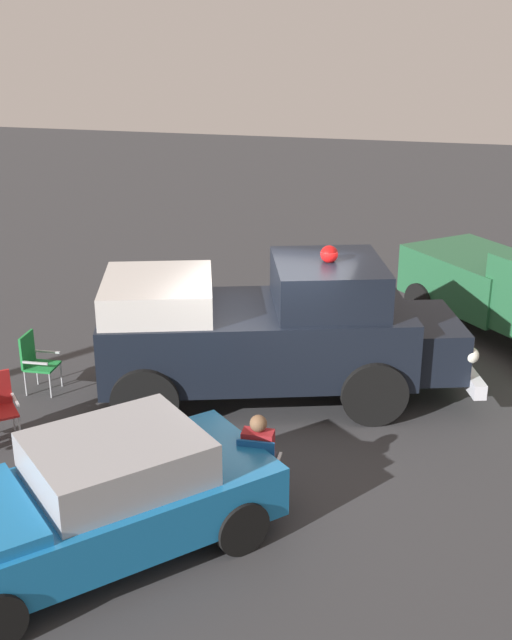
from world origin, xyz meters
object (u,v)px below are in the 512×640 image
Objects in this scene: lawn_chair_spare at (35,358)px; traffic_cone at (413,335)px; classic_hot_rod at (91,502)px; lawn_chair_near_truck at (257,466)px; spectator_seated at (260,454)px; vintage_fire_truck at (270,330)px.

traffic_cone is (3.33, -6.03, -0.28)m from lawn_chair_spare.
lawn_chair_near_truck is (1.45, -1.60, -0.16)m from classic_hot_rod.
lawn_chair_spare is at bearing 118.87° from traffic_cone.
traffic_cone is (5.62, -1.60, -0.39)m from spectator_seated.
spectator_seated is at bearing -45.23° from classic_hot_rod.
classic_hot_rod is at bearing 134.77° from spectator_seated.
traffic_cone is at bearing -61.13° from lawn_chair_spare.
lawn_chair_spare is (2.42, 4.43, 0.00)m from lawn_chair_near_truck.
vintage_fire_truck is 6.20× the size of lawn_chair_near_truck.
lawn_chair_spare is (3.87, 2.83, -0.16)m from classic_hot_rod.
classic_hot_rod is at bearing -143.84° from lawn_chair_spare.
vintage_fire_truck reaches higher than lawn_chair_near_truck.
vintage_fire_truck is at bearing 10.19° from lawn_chair_near_truck.
lawn_chair_spare is (-0.72, 3.87, -0.61)m from vintage_fire_truck.
spectator_seated is at bearing -169.47° from vintage_fire_truck.
vintage_fire_truck is 3.98m from lawn_chair_spare.
vintage_fire_truck reaches higher than classic_hot_rod.
lawn_chair_spare is 4.99m from spectator_seated.
spectator_seated is (-2.29, -4.43, 0.11)m from lawn_chair_spare.
vintage_fire_truck is at bearing 10.53° from spectator_seated.
classic_hot_rod is 2.17m from lawn_chair_near_truck.
lawn_chair_near_truck is at bearing 164.45° from traffic_cone.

